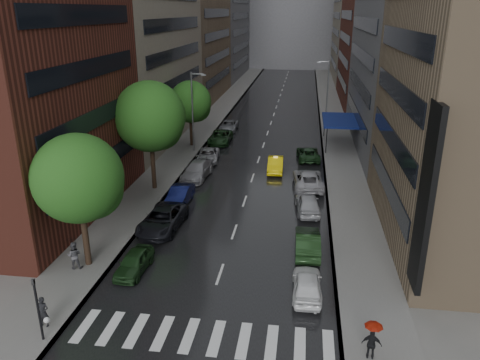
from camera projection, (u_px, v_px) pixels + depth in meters
name	position (u px, v px, depth m)	size (l,w,h in m)	color
ground	(207.00, 313.00, 25.59)	(220.00, 220.00, 0.00)	gray
road	(273.00, 117.00, 72.10)	(14.00, 140.00, 0.01)	black
sidewalk_left	(216.00, 115.00, 73.25)	(4.00, 140.00, 0.15)	gray
sidewalk_right	(332.00, 118.00, 70.91)	(4.00, 140.00, 0.15)	gray
crosswalk	(203.00, 337.00, 23.70)	(13.15, 2.80, 0.01)	silver
buildings_left	(188.00, 7.00, 76.75)	(8.00, 108.00, 38.00)	maroon
buildings_right	(377.00, 14.00, 71.23)	(8.05, 109.10, 36.00)	#937A5B
building_far	(292.00, 8.00, 129.87)	(40.00, 14.00, 32.00)	slate
tree_near	(78.00, 178.00, 28.24)	(5.51, 5.51, 8.78)	#382619
tree_mid	(150.00, 117.00, 40.83)	(6.24, 6.24, 9.94)	#382619
tree_far	(190.00, 102.00, 54.96)	(4.95, 4.95, 7.89)	#382619
taxi	(275.00, 165.00, 47.72)	(1.53, 4.39, 1.45)	yellow
parked_cars_left	(200.00, 167.00, 47.01)	(2.97, 41.58, 1.60)	#1B3919
parked_cars_right	(308.00, 193.00, 40.20)	(3.09, 31.04, 1.60)	white
ped_bag_walker	(43.00, 313.00, 24.01)	(0.68, 0.47, 1.68)	black
ped_black_umbrella	(74.00, 251.00, 29.31)	(1.03, 0.98, 2.09)	#504F55
ped_red_umbrella	(373.00, 337.00, 21.65)	(0.96, 0.82, 2.01)	black
traffic_light	(37.00, 304.00, 22.59)	(0.18, 0.15, 3.45)	black
street_lamp_left	(193.00, 110.00, 52.83)	(1.74, 0.22, 9.00)	gray
street_lamp_right	(327.00, 92.00, 64.77)	(1.74, 0.22, 9.00)	gray
awning	(340.00, 120.00, 55.91)	(4.00, 8.00, 3.12)	navy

